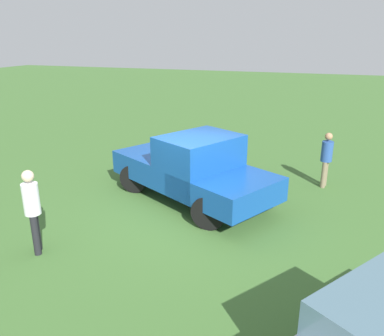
# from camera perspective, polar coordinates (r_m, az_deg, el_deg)

# --- Properties ---
(ground_plane) EXTENTS (80.00, 80.00, 0.00)m
(ground_plane) POSITION_cam_1_polar(r_m,az_deg,el_deg) (9.78, -1.05, -6.69)
(ground_plane) COLOR #3D662D
(pickup_truck) EXTENTS (5.07, 3.98, 1.82)m
(pickup_truck) POSITION_cam_1_polar(r_m,az_deg,el_deg) (10.15, 0.46, 0.10)
(pickup_truck) COLOR black
(pickup_truck) RESTS_ON ground_plane
(person_bystander) EXTENTS (0.45, 0.45, 1.78)m
(person_bystander) POSITION_cam_1_polar(r_m,az_deg,el_deg) (8.33, -22.45, -5.31)
(person_bystander) COLOR black
(person_bystander) RESTS_ON ground_plane
(person_visitor) EXTENTS (0.37, 0.37, 1.62)m
(person_visitor) POSITION_cam_1_polar(r_m,az_deg,el_deg) (11.82, 19.16, 1.55)
(person_visitor) COLOR #7A6B51
(person_visitor) RESTS_ON ground_plane
(traffic_cone) EXTENTS (0.32, 0.32, 0.55)m
(traffic_cone) POSITION_cam_1_polar(r_m,az_deg,el_deg) (13.98, -3.27, 2.50)
(traffic_cone) COLOR orange
(traffic_cone) RESTS_ON ground_plane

